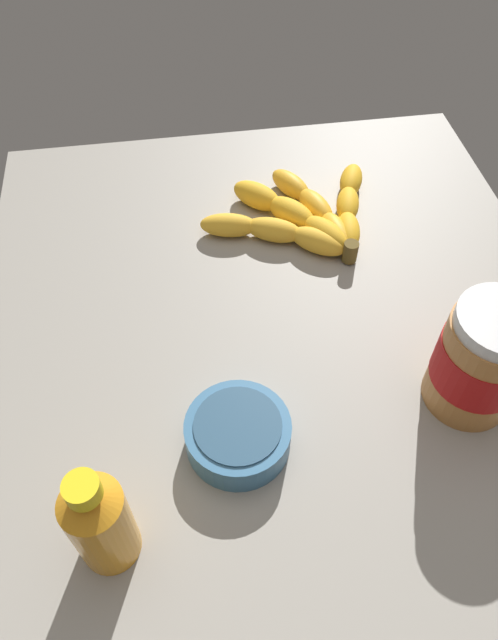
{
  "coord_description": "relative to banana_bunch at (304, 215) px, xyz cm",
  "views": [
    {
      "loc": [
        45.35,
        -10.63,
        58.02
      ],
      "look_at": [
        3.34,
        -4.17,
        5.08
      ],
      "focal_mm": 33.25,
      "sensor_mm": 36.0,
      "label": 1
    }
  ],
  "objects": [
    {
      "name": "honey_bottle",
      "position": [
        41.93,
        -27.72,
        4.81
      ],
      "size": [
        5.63,
        5.63,
        14.29
      ],
      "color": "orange",
      "rests_on": "ground_plane"
    },
    {
      "name": "peanut_butter_jar",
      "position": [
        30.95,
        12.06,
        5.24
      ],
      "size": [
        9.81,
        9.81,
        14.08
      ],
      "color": "#B27238",
      "rests_on": "ground_plane"
    },
    {
      "name": "small_bowl",
      "position": [
        32.97,
        -14.24,
        0.33
      ],
      "size": [
        11.22,
        11.22,
        3.98
      ],
      "color": "teal",
      "rests_on": "ground_plane"
    },
    {
      "name": "ground_plane",
      "position": [
        17.08,
        -6.97,
        -3.22
      ],
      "size": [
        82.92,
        74.08,
        3.02
      ],
      "primitive_type": "cube",
      "color": "gray"
    },
    {
      "name": "banana_bunch",
      "position": [
        0.0,
        0.0,
        0.0
      ],
      "size": [
        20.43,
        26.7,
        3.71
      ],
      "color": "gold",
      "rests_on": "ground_plane"
    }
  ]
}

